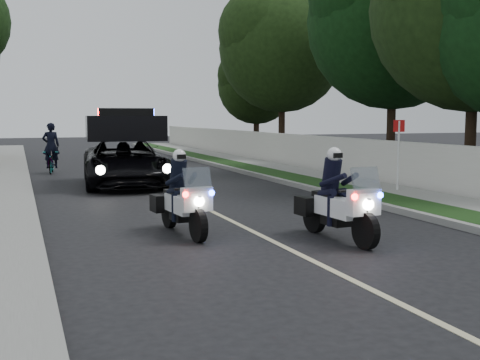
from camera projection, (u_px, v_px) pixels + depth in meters
The scene contains 17 objects.
ground at pixel (363, 286), 8.23m from camera, with size 120.00×120.00×0.00m, color black.
curb_right at pixel (306, 187), 18.96m from camera, with size 0.20×60.00×0.15m, color gray.
grass_verge at pixel (325, 186), 19.20m from camera, with size 1.20×60.00×0.16m, color #193814.
sidewalk_right at pixel (361, 185), 19.65m from camera, with size 1.40×60.00×0.16m, color gray.
property_wall at pixel (387, 163), 19.92m from camera, with size 0.22×60.00×1.50m, color beige.
curb_left at pixel (30, 200), 16.14m from camera, with size 0.20×60.00×0.15m, color gray.
lane_marking at pixel (179, 195), 17.55m from camera, with size 0.12×50.00×0.01m, color #BFB78C.
police_moto_left at pixel (183, 234), 11.80m from camera, with size 0.69×1.97×1.67m, color silver, non-canonical shape.
police_moto_right at pixel (337, 240), 11.26m from camera, with size 0.72×2.04×1.74m, color silver, non-canonical shape.
police_suv at pixel (125, 186), 20.03m from camera, with size 2.60×5.61×2.73m, color black.
bicycle at pixel (52, 173), 24.35m from camera, with size 0.60×1.72×0.90m, color black.
cyclist at pixel (52, 173), 24.35m from camera, with size 0.66×0.44×1.83m, color black.
sign_post at pixel (397, 195), 17.61m from camera, with size 0.35×0.35×2.27m, color red, non-canonical shape.
tree_right_b at pixel (468, 186), 19.88m from camera, with size 6.73×6.73×11.22m, color #1D3712, non-canonical shape.
tree_right_c at pixel (390, 171), 25.17m from camera, with size 7.13×7.13×11.88m, color #103410, non-canonical shape.
tree_right_d at pixel (281, 157), 33.54m from camera, with size 6.92×6.92×11.54m, color #1E3913, non-canonical shape.
tree_right_e at pixel (256, 152), 38.69m from camera, with size 4.92×4.92×8.20m, color black, non-canonical shape.
Camera 1 is at (-4.36, -6.95, 2.32)m, focal length 45.11 mm.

